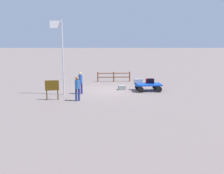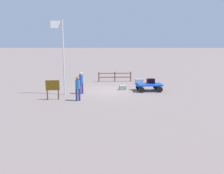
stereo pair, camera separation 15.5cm
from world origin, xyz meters
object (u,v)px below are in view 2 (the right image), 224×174
object	(u,v)px
suitcase_maroon	(152,81)
signboard	(53,87)
flagpole	(62,52)
suitcase_dark	(139,81)
worker_trailing	(78,87)
suitcase_grey	(150,81)
luggage_cart	(149,86)
worker_lead	(81,82)
suitcase_navy	(123,88)

from	to	relation	value
suitcase_maroon	signboard	size ratio (longest dim) A/B	0.39
flagpole	signboard	world-z (taller)	flagpole
suitcase_maroon	suitcase_dark	size ratio (longest dim) A/B	0.76
worker_trailing	suitcase_grey	bearing A→B (deg)	-146.43
luggage_cart	suitcase_maroon	distance (m)	0.48
worker_lead	suitcase_navy	bearing A→B (deg)	-154.33
suitcase_grey	flagpole	distance (m)	7.35
luggage_cart	suitcase_navy	bearing A→B (deg)	-13.57
suitcase_maroon	worker_lead	world-z (taller)	worker_lead
suitcase_navy	signboard	bearing A→B (deg)	34.26
luggage_cart	signboard	bearing A→B (deg)	22.28
worker_trailing	signboard	xyz separation A→B (m)	(1.78, -0.29, -0.08)
suitcase_grey	flagpole	world-z (taller)	flagpole
suitcase_maroon	worker_trailing	world-z (taller)	worker_trailing
worker_lead	signboard	bearing A→B (deg)	46.35
suitcase_dark	flagpole	size ratio (longest dim) A/B	0.13
suitcase_maroon	suitcase_navy	world-z (taller)	suitcase_maroon
suitcase_dark	worker_lead	xyz separation A→B (m)	(4.51, 1.53, 0.21)
suitcase_maroon	suitcase_navy	distance (m)	2.42
worker_trailing	flagpole	world-z (taller)	flagpole
flagpole	suitcase_dark	bearing A→B (deg)	-163.20
suitcase_maroon	signboard	xyz separation A→B (m)	(7.26, 3.08, 0.13)
flagpole	suitcase_navy	bearing A→B (deg)	-158.64
luggage_cart	signboard	size ratio (longest dim) A/B	1.57
suitcase_grey	suitcase_navy	bearing A→B (deg)	-1.76
suitcase_dark	worker_lead	distance (m)	4.77
worker_trailing	signboard	world-z (taller)	worker_trailing
suitcase_dark	signboard	size ratio (longest dim) A/B	0.51
suitcase_navy	worker_lead	xyz separation A→B (m)	(3.19, 1.53, 0.76)
flagpole	worker_trailing	bearing A→B (deg)	125.34
worker_lead	flagpole	bearing A→B (deg)	9.73
worker_lead	flagpole	world-z (taller)	flagpole
worker_trailing	signboard	size ratio (longest dim) A/B	1.23
suitcase_grey	worker_trailing	world-z (taller)	worker_trailing
suitcase_grey	suitcase_dark	distance (m)	0.92
suitcase_dark	signboard	distance (m)	7.10
suitcase_dark	suitcase_navy	size ratio (longest dim) A/B	1.16
suitcase_dark	suitcase_navy	distance (m)	1.43
suitcase_grey	worker_lead	world-z (taller)	worker_lead
suitcase_dark	worker_trailing	world-z (taller)	worker_trailing
suitcase_dark	worker_lead	bearing A→B (deg)	18.75
suitcase_grey	worker_lead	distance (m)	5.62
luggage_cart	suitcase_navy	xyz separation A→B (m)	(2.05, -0.50, -0.26)
luggage_cart	suitcase_navy	size ratio (longest dim) A/B	3.53
suitcase_maroon	signboard	world-z (taller)	signboard
flagpole	signboard	xyz separation A→B (m)	(0.44, 1.60, -2.29)
luggage_cart	suitcase_dark	distance (m)	0.93
suitcase_navy	suitcase_maroon	bearing A→B (deg)	173.15
suitcase_maroon	suitcase_dark	distance (m)	1.04
signboard	worker_trailing	bearing A→B (deg)	170.89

